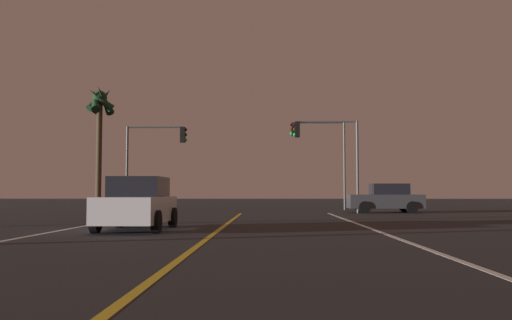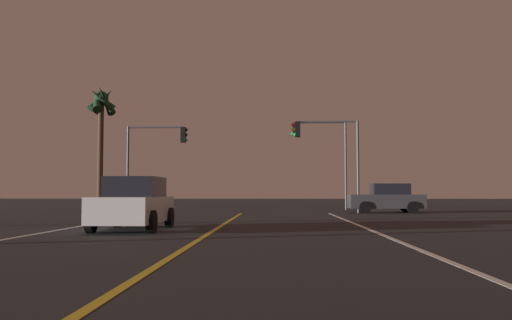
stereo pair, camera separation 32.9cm
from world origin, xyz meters
name	(u,v)px [view 1 (the left image)]	position (x,y,z in m)	size (l,w,h in m)	color
lane_edge_right	(423,247)	(4.97, 13.08, 0.00)	(0.16, 38.16, 0.01)	silver
lane_center_divider	(196,247)	(0.00, 13.08, 0.00)	(0.16, 38.16, 0.01)	gold
car_crossing_side	(386,199)	(8.47, 33.42, 0.82)	(4.30, 2.02, 1.70)	black
car_oncoming	(138,204)	(-2.59, 18.40, 0.82)	(2.02, 4.30, 1.70)	black
traffic_light_near_right	(326,144)	(4.88, 32.66, 4.01)	(3.79, 0.36, 5.34)	#4C4C51
traffic_light_near_left	(157,148)	(-4.95, 32.66, 3.80)	(3.58, 0.36, 5.05)	#4C4C51
traffic_light_far_right	(319,144)	(4.99, 38.16, 4.44)	(3.75, 0.36, 5.98)	#4C4C51
palm_tree_left_far	(100,110)	(-9.27, 35.55, 6.44)	(1.97, 2.24, 8.07)	#473826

